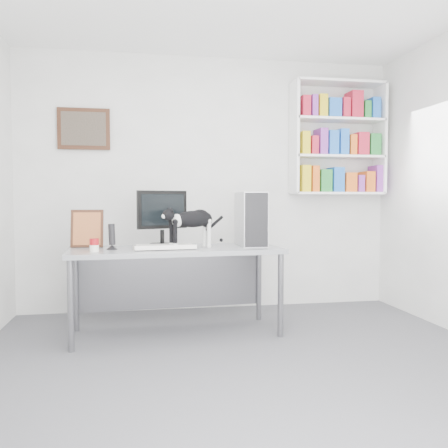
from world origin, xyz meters
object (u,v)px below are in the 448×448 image
(monitor, at_px, (162,218))
(leaning_print, at_px, (87,228))
(speaker, at_px, (112,236))
(cat, at_px, (192,229))
(soup_can, at_px, (94,245))
(pc_tower, at_px, (250,219))
(bookshelf, at_px, (338,138))
(keyboard, at_px, (165,247))
(desk, at_px, (176,291))

(monitor, height_order, leaning_print, monitor)
(speaker, height_order, cat, cat)
(soup_can, bearing_deg, cat, 9.60)
(pc_tower, bearing_deg, monitor, 175.52)
(bookshelf, distance_m, monitor, 2.20)
(keyboard, xyz_separation_m, cat, (0.24, 0.04, 0.15))
(bookshelf, height_order, keyboard, bookshelf)
(speaker, bearing_deg, soup_can, -148.07)
(bookshelf, height_order, desk, bookshelf)
(leaning_print, bearing_deg, pc_tower, 0.02)
(pc_tower, distance_m, soup_can, 1.42)
(bookshelf, bearing_deg, pc_tower, -149.65)
(monitor, xyz_separation_m, soup_can, (-0.56, -0.41, -0.20))
(bookshelf, relative_size, soup_can, 11.57)
(keyboard, distance_m, leaning_print, 0.73)
(soup_can, bearing_deg, leaning_print, 104.08)
(keyboard, distance_m, speaker, 0.45)
(bookshelf, height_order, speaker, bookshelf)
(keyboard, bearing_deg, cat, 5.74)
(keyboard, xyz_separation_m, soup_can, (-0.57, -0.09, 0.03))
(desk, relative_size, keyboard, 3.52)
(monitor, height_order, cat, monitor)
(pc_tower, bearing_deg, soup_can, -165.48)
(leaning_print, xyz_separation_m, cat, (0.90, -0.23, -0.00))
(keyboard, relative_size, cat, 0.93)
(speaker, bearing_deg, leaning_print, 118.48)
(desk, bearing_deg, cat, -26.43)
(bookshelf, relative_size, keyboard, 2.40)
(pc_tower, bearing_deg, desk, -168.08)
(pc_tower, distance_m, cat, 0.60)
(desk, relative_size, speaker, 8.05)
(monitor, bearing_deg, desk, -85.72)
(pc_tower, bearing_deg, keyboard, -162.55)
(pc_tower, bearing_deg, speaker, -170.83)
(cat, bearing_deg, bookshelf, 0.84)
(keyboard, height_order, cat, cat)
(monitor, distance_m, speaker, 0.52)
(monitor, xyz_separation_m, pc_tower, (0.81, -0.08, -0.01))
(speaker, relative_size, leaning_print, 0.66)
(keyboard, xyz_separation_m, leaning_print, (-0.66, 0.28, 0.15))
(leaning_print, bearing_deg, soup_can, -74.27)
(bookshelf, height_order, leaning_print, bookshelf)
(bookshelf, height_order, pc_tower, bookshelf)
(leaning_print, bearing_deg, monitor, 4.88)
(leaning_print, bearing_deg, bookshelf, 15.16)
(leaning_print, bearing_deg, cat, -12.86)
(monitor, relative_size, cat, 0.93)
(keyboard, distance_m, pc_tower, 0.87)
(cat, bearing_deg, soup_can, 163.73)
(desk, distance_m, soup_can, 0.82)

